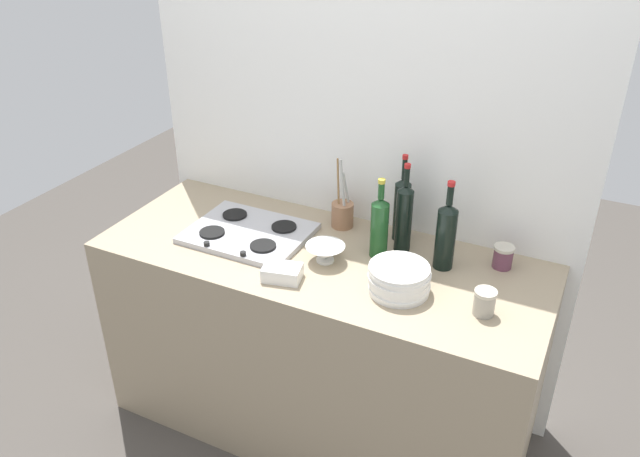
# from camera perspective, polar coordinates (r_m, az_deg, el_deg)

# --- Properties ---
(ground_plane) EXTENTS (6.00, 6.00, 0.00)m
(ground_plane) POSITION_cam_1_polar(r_m,az_deg,el_deg) (3.10, 0.00, -16.64)
(ground_plane) COLOR #47423D
(ground_plane) RESTS_ON ground
(counter_block) EXTENTS (1.80, 0.70, 0.90)m
(counter_block) POSITION_cam_1_polar(r_m,az_deg,el_deg) (2.80, 0.00, -10.23)
(counter_block) COLOR tan
(counter_block) RESTS_ON ground
(backsplash_panel) EXTENTS (1.90, 0.06, 2.13)m
(backsplash_panel) POSITION_cam_1_polar(r_m,az_deg,el_deg) (2.76, 3.49, 4.26)
(backsplash_panel) COLOR white
(backsplash_panel) RESTS_ON ground
(stovetop_hob) EXTENTS (0.49, 0.38, 0.04)m
(stovetop_hob) POSITION_cam_1_polar(r_m,az_deg,el_deg) (2.67, -6.39, -0.39)
(stovetop_hob) COLOR #B2B2B7
(stovetop_hob) RESTS_ON counter_block
(plate_stack) EXTENTS (0.23, 0.23, 0.10)m
(plate_stack) POSITION_cam_1_polar(r_m,az_deg,el_deg) (2.31, 7.06, -4.50)
(plate_stack) COLOR white
(plate_stack) RESTS_ON counter_block
(wine_bottle_leftmost) EXTENTS (0.07, 0.07, 0.37)m
(wine_bottle_leftmost) POSITION_cam_1_polar(r_m,az_deg,el_deg) (2.52, 7.48, 1.05)
(wine_bottle_leftmost) COLOR black
(wine_bottle_leftmost) RESTS_ON counter_block
(wine_bottle_mid_left) EXTENTS (0.08, 0.08, 0.36)m
(wine_bottle_mid_left) POSITION_cam_1_polar(r_m,az_deg,el_deg) (2.43, 11.14, -0.54)
(wine_bottle_mid_left) COLOR black
(wine_bottle_mid_left) RESTS_ON counter_block
(wine_bottle_mid_right) EXTENTS (0.07, 0.07, 0.37)m
(wine_bottle_mid_right) POSITION_cam_1_polar(r_m,az_deg,el_deg) (2.60, 7.29, 1.85)
(wine_bottle_mid_right) COLOR black
(wine_bottle_mid_right) RESTS_ON counter_block
(wine_bottle_rightmost) EXTENTS (0.07, 0.07, 0.33)m
(wine_bottle_rightmost) POSITION_cam_1_polar(r_m,az_deg,el_deg) (2.48, 5.31, 0.23)
(wine_bottle_rightmost) COLOR #19471E
(wine_bottle_rightmost) RESTS_ON counter_block
(mixing_bowl) EXTENTS (0.15, 0.15, 0.07)m
(mixing_bowl) POSITION_cam_1_polar(r_m,az_deg,el_deg) (2.47, 0.47, -2.15)
(mixing_bowl) COLOR white
(mixing_bowl) RESTS_ON counter_block
(butter_dish) EXTENTS (0.16, 0.12, 0.05)m
(butter_dish) POSITION_cam_1_polar(r_m,az_deg,el_deg) (2.38, -3.39, -3.96)
(butter_dish) COLOR white
(butter_dish) RESTS_ON counter_block
(utensil_crock) EXTENTS (0.09, 0.09, 0.32)m
(utensil_crock) POSITION_cam_1_polar(r_m,az_deg,el_deg) (2.71, 2.01, 1.39)
(utensil_crock) COLOR #996B4C
(utensil_crock) RESTS_ON counter_block
(condiment_jar_front) EXTENTS (0.08, 0.08, 0.09)m
(condiment_jar_front) POSITION_cam_1_polar(r_m,az_deg,el_deg) (2.26, 14.44, -6.37)
(condiment_jar_front) COLOR #9E998C
(condiment_jar_front) RESTS_ON counter_block
(condiment_jar_rear) EXTENTS (0.08, 0.08, 0.09)m
(condiment_jar_rear) POSITION_cam_1_polar(r_m,az_deg,el_deg) (2.53, 15.98, -2.42)
(condiment_jar_rear) COLOR #66384C
(condiment_jar_rear) RESTS_ON counter_block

